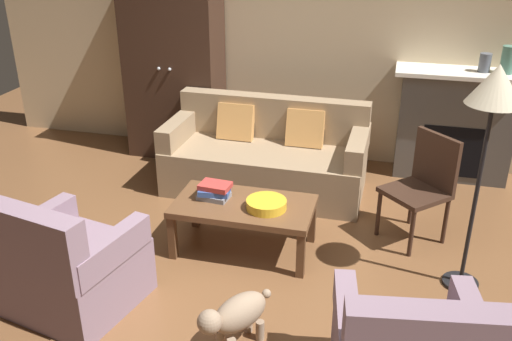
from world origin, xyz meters
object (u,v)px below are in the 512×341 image
(mantel_vase_slate, at_px, (485,63))
(dog, at_px, (236,315))
(book_stack, at_px, (214,191))
(side_chair_wooden, at_px, (424,181))
(fireplace, at_px, (455,124))
(armoire, at_px, (174,63))
(coffee_table, at_px, (244,209))
(mantel_vase_jade, at_px, (508,60))
(fruit_bowl, at_px, (266,204))
(armchair_near_left, at_px, (70,268))
(couch, at_px, (266,158))
(floor_lamp, at_px, (494,99))

(mantel_vase_slate, height_order, dog, mantel_vase_slate)
(book_stack, distance_m, side_chair_wooden, 1.70)
(fireplace, distance_m, side_chair_wooden, 1.36)
(armoire, bearing_deg, coffee_table, -54.82)
(mantel_vase_jade, xyz_separation_m, side_chair_wooden, (-0.69, -1.30, -0.74))
(fireplace, relative_size, coffee_table, 1.15)
(fruit_bowl, xyz_separation_m, armchair_near_left, (-1.13, -0.96, -0.14))
(coffee_table, distance_m, dog, 1.14)
(fruit_bowl, distance_m, mantel_vase_slate, 2.64)
(coffee_table, relative_size, dog, 2.19)
(coffee_table, distance_m, mantel_vase_slate, 2.76)
(mantel_vase_slate, relative_size, side_chair_wooden, 0.20)
(mantel_vase_slate, relative_size, mantel_vase_jade, 0.69)
(mantel_vase_slate, xyz_separation_m, side_chair_wooden, (-0.49, -1.30, -0.70))
(armchair_near_left, bearing_deg, mantel_vase_slate, 45.62)
(armoire, bearing_deg, armchair_near_left, -83.26)
(couch, xyz_separation_m, mantel_vase_slate, (1.95, 0.72, 0.89))
(mantel_vase_slate, bearing_deg, armoire, -178.90)
(floor_lamp, bearing_deg, mantel_vase_slate, 84.64)
(floor_lamp, xyz_separation_m, dog, (-1.42, -1.04, -1.18))
(fireplace, height_order, fruit_bowl, fireplace)
(armoire, bearing_deg, mantel_vase_slate, 1.10)
(armoire, relative_size, armchair_near_left, 2.24)
(fireplace, relative_size, couch, 0.65)
(mantel_vase_jade, bearing_deg, fireplace, 177.30)
(couch, distance_m, fruit_bowl, 1.22)
(fruit_bowl, height_order, mantel_vase_jade, mantel_vase_jade)
(armoire, distance_m, mantel_vase_jade, 3.34)
(fruit_bowl, bearing_deg, mantel_vase_slate, 48.80)
(fruit_bowl, xyz_separation_m, floor_lamp, (1.48, -0.02, 0.97))
(mantel_vase_jade, distance_m, dog, 3.62)
(couch, relative_size, side_chair_wooden, 2.15)
(armoire, relative_size, fruit_bowl, 6.50)
(couch, bearing_deg, dog, -81.22)
(couch, relative_size, book_stack, 7.22)
(armoire, distance_m, coffee_table, 2.31)
(mantel_vase_slate, bearing_deg, book_stack, -138.87)
(mantel_vase_slate, relative_size, armchair_near_left, 0.19)
(mantel_vase_jade, relative_size, dog, 0.51)
(mantel_vase_jade, distance_m, floor_lamp, 1.97)
(fireplace, bearing_deg, coffee_table, -131.67)
(coffee_table, xyz_separation_m, mantel_vase_slate, (1.86, 1.87, 0.84))
(book_stack, bearing_deg, dog, -65.98)
(book_stack, distance_m, floor_lamp, 2.14)
(floor_lamp, bearing_deg, coffee_table, 177.96)
(fireplace, xyz_separation_m, floor_lamp, (-0.00, -1.94, 0.86))
(dog, bearing_deg, armchair_near_left, 174.76)
(fireplace, distance_m, mantel_vase_jade, 0.78)
(side_chair_wooden, bearing_deg, dog, -123.66)
(book_stack, height_order, armchair_near_left, armchair_near_left)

